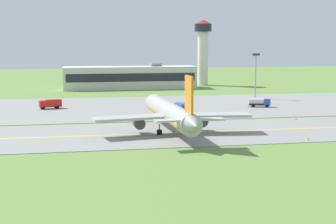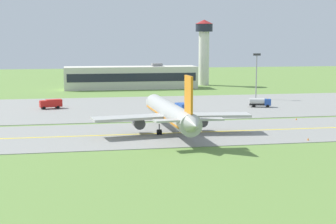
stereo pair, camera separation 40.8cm
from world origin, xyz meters
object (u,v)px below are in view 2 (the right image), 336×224
at_px(service_truck_baggage, 182,107).
at_px(service_truck_fuel, 260,102).
at_px(control_tower, 204,46).
at_px(service_truck_catering, 51,103).
at_px(apron_light_mast, 256,70).
at_px(airplane_lead, 170,113).

height_order(service_truck_baggage, service_truck_fuel, service_truck_fuel).
bearing_deg(control_tower, service_truck_catering, -132.41).
distance_m(service_truck_catering, apron_light_mast, 66.03).
height_order(airplane_lead, apron_light_mast, apron_light_mast).
xyz_separation_m(airplane_lead, service_truck_baggage, (8.47, 28.07, -2.60)).
bearing_deg(service_truck_baggage, apron_light_mast, 41.79).
distance_m(service_truck_fuel, service_truck_catering, 58.52).
xyz_separation_m(service_truck_catering, apron_light_mast, (64.29, 12.87, 7.79)).
bearing_deg(service_truck_fuel, service_truck_catering, 172.84).
relative_size(service_truck_baggage, service_truck_fuel, 0.98).
height_order(service_truck_baggage, service_truck_catering, same).
bearing_deg(service_truck_baggage, service_truck_fuel, 15.99).
distance_m(service_truck_baggage, service_truck_fuel, 25.01).
distance_m(service_truck_catering, control_tower, 91.15).
bearing_deg(service_truck_fuel, apron_light_mast, 72.84).
relative_size(service_truck_catering, control_tower, 0.23).
distance_m(service_truck_baggage, control_tower, 86.16).
xyz_separation_m(airplane_lead, control_tower, (35.08, 108.63, 12.41)).
bearing_deg(control_tower, service_truck_fuel, -92.00).
relative_size(service_truck_fuel, service_truck_catering, 1.00).
height_order(service_truck_baggage, control_tower, control_tower).
bearing_deg(apron_light_mast, control_tower, 93.91).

